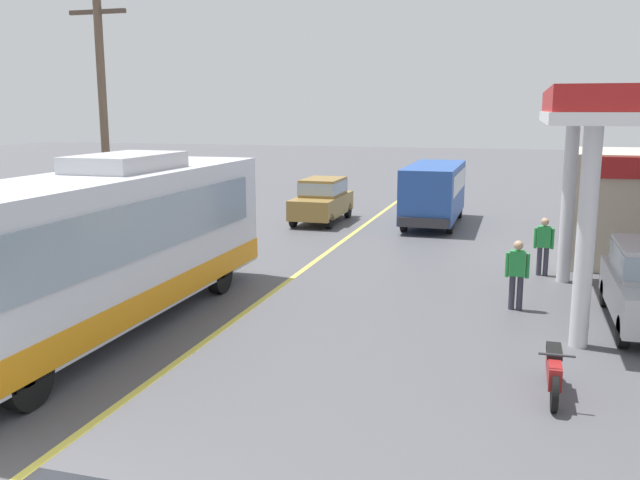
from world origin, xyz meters
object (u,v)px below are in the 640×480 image
Objects in this scene: minibus_opposing_lane at (434,189)px; car_trailing_behind_bus at (322,198)px; pedestrian_near_pump at (544,243)px; pedestrian_by_shop at (517,271)px; motorcycle_parked_forecourt at (553,370)px; coach_bus_main at (105,250)px.

minibus_opposing_lane is 4.63m from car_trailing_behind_bus.
pedestrian_near_pump is 1.00× the size of pedestrian_by_shop.
minibus_opposing_lane is at bearing 117.08° from pedestrian_near_pump.
car_trailing_behind_bus reaches higher than pedestrian_near_pump.
pedestrian_near_pump is (4.08, -7.97, -0.54)m from minibus_opposing_lane.
car_trailing_behind_bus is at bearing 118.34° from motorcycle_parked_forecourt.
car_trailing_behind_bus is at bearing -171.12° from minibus_opposing_lane.
motorcycle_parked_forecourt is at bearing -6.38° from coach_bus_main.
coach_bus_main is 6.65× the size of pedestrian_by_shop.
coach_bus_main is 2.63× the size of car_trailing_behind_bus.
pedestrian_near_pump is at bearing 39.88° from coach_bus_main.
coach_bus_main is 9.21m from motorcycle_parked_forecourt.
coach_bus_main reaches higher than pedestrian_by_shop.
car_trailing_behind_bus reaches higher than motorcycle_parked_forecourt.
pedestrian_by_shop is (3.38, -11.68, -0.54)m from minibus_opposing_lane.
motorcycle_parked_forecourt is 8.64m from pedestrian_near_pump.
coach_bus_main is 9.32m from pedestrian_by_shop.
coach_bus_main is 6.13× the size of motorcycle_parked_forecourt.
coach_bus_main reaches higher than minibus_opposing_lane.
minibus_opposing_lane is 3.69× the size of pedestrian_near_pump.
minibus_opposing_lane is 12.17m from pedestrian_by_shop.
minibus_opposing_lane reaches higher than pedestrian_by_shop.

